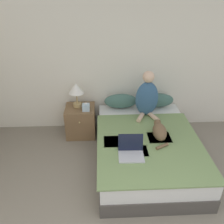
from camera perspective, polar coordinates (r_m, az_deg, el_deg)
The scene contains 10 objects.
wall_back at distance 4.05m, azimuth 2.73°, elevation 12.59°, with size 5.63×0.05×2.55m.
bed at distance 3.63m, azimuth 8.19°, elevation -8.65°, with size 1.45×1.99×0.47m.
pillow_near at distance 4.11m, azimuth 2.15°, elevation 2.65°, with size 0.57×0.23×0.25m.
pillow_far at distance 4.21m, azimuth 10.79°, elevation 2.79°, with size 0.57×0.23×0.25m.
person_sitting at distance 3.83m, azimuth 8.41°, elevation 3.54°, with size 0.37×0.36×0.76m.
cat_tabby at distance 3.44m, azimuth 11.34°, elevation -4.54°, with size 0.21×0.55×0.19m.
laptop_open at distance 3.09m, azimuth 4.59°, elevation -9.45°, with size 0.33×0.29×0.25m.
nightstand at distance 4.20m, azimuth -7.52°, elevation -2.16°, with size 0.50×0.48×0.54m.
table_lamp at distance 3.97m, azimuth -8.60°, elevation 5.25°, with size 0.25×0.25×0.43m.
tissue_box at distance 3.95m, azimuth -6.29°, elevation 1.16°, with size 0.12×0.12×0.14m.
Camera 1 is at (-0.37, -0.70, 2.48)m, focal length 38.00 mm.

